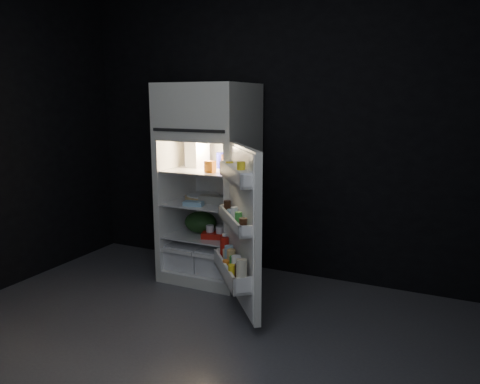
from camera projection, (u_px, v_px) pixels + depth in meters
The scene contains 17 objects.
floor at pixel (182, 353), 3.08m from camera, with size 4.00×3.40×0.00m, color #4F4F55.
wall_back at pixel (277, 131), 4.32m from camera, with size 4.00×0.00×2.70m, color black.
refrigerator at pixel (210, 176), 4.27m from camera, with size 0.76×0.71×1.78m.
fridge_door at pixel (240, 231), 3.47m from camera, with size 0.60×0.68×1.22m.
milk_jug at pixel (197, 154), 4.30m from camera, with size 0.16×0.16×0.24m, color white.
mayo_jar at pixel (222, 160), 4.26m from camera, with size 0.10×0.10×0.14m, color #2122B4.
jam_jar at pixel (227, 162), 4.20m from camera, with size 0.11×0.11×0.13m, color black.
amber_bottle at pixel (190, 154), 4.37m from camera, with size 0.08×0.08×0.22m, color #AD871B.
small_carton at pixel (210, 167), 4.00m from camera, with size 0.08×0.06×0.10m, color orange.
egg_carton at pixel (214, 199), 4.18m from camera, with size 0.27×0.10×0.07m, color gray.
pie at pixel (203, 197), 4.34m from camera, with size 0.34×0.34×0.04m, color tan.
flat_package at pixel (193, 204), 4.09m from camera, with size 0.17×0.09×0.04m, color #7FAAC4.
wrapped_pkg at pixel (234, 198), 4.29m from camera, with size 0.12×0.10×0.05m, color beige.
produce_bag at pixel (201, 222), 4.33m from camera, with size 0.31×0.26×0.20m, color #193815.
yogurt_tray at pixel (216, 235), 4.17m from camera, with size 0.25×0.13×0.05m, color #B1180F.
small_can_red at pixel (236, 226), 4.40m from camera, with size 0.07×0.07×0.09m, color #B1180F.
small_can_silver at pixel (236, 226), 4.41m from camera, with size 0.07×0.07×0.09m, color #BDBCC1.
Camera 1 is at (1.54, -2.38, 1.65)m, focal length 35.00 mm.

